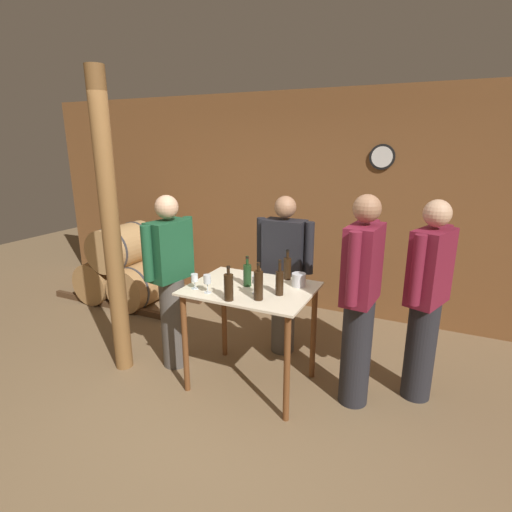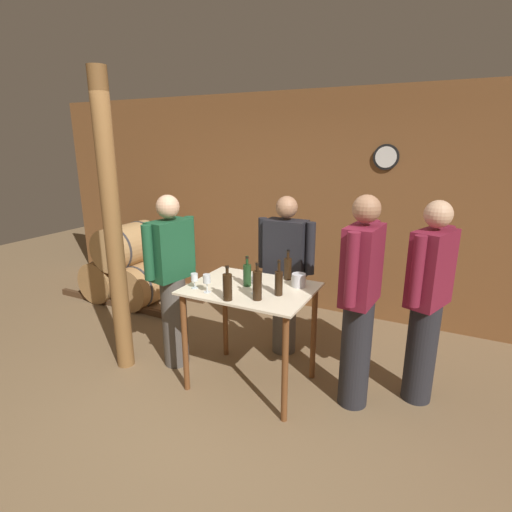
# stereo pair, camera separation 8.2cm
# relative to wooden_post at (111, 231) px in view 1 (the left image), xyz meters

# --- Properties ---
(ground_plane) EXTENTS (14.00, 14.00, 0.00)m
(ground_plane) POSITION_rel_wooden_post_xyz_m (1.21, -0.24, -1.35)
(ground_plane) COLOR brown
(back_wall) EXTENTS (8.40, 0.08, 2.70)m
(back_wall) POSITION_rel_wooden_post_xyz_m (1.21, 2.20, 0.00)
(back_wall) COLOR brown
(back_wall) RESTS_ON ground_plane
(barrel_rack) EXTENTS (1.98, 0.77, 1.07)m
(barrel_rack) POSITION_rel_wooden_post_xyz_m (-1.17, 1.32, -0.92)
(barrel_rack) COLOR #4C331E
(barrel_rack) RESTS_ON ground_plane
(tasting_table) EXTENTS (1.05, 0.79, 0.92)m
(tasting_table) POSITION_rel_wooden_post_xyz_m (1.24, 0.27, -0.60)
(tasting_table) COLOR beige
(tasting_table) RESTS_ON ground_plane
(wooden_post) EXTENTS (0.16, 0.16, 2.70)m
(wooden_post) POSITION_rel_wooden_post_xyz_m (0.00, 0.00, 0.00)
(wooden_post) COLOR brown
(wooden_post) RESTS_ON ground_plane
(wine_bottle_far_left) EXTENTS (0.07, 0.07, 0.26)m
(wine_bottle_far_left) POSITION_rel_wooden_post_xyz_m (1.20, 0.29, -0.33)
(wine_bottle_far_left) COLOR #193819
(wine_bottle_far_left) RESTS_ON tasting_table
(wine_bottle_left) EXTENTS (0.07, 0.07, 0.28)m
(wine_bottle_left) POSITION_rel_wooden_post_xyz_m (1.21, -0.06, -0.32)
(wine_bottle_left) COLOR black
(wine_bottle_left) RESTS_ON tasting_table
(wine_bottle_center) EXTENTS (0.07, 0.07, 0.30)m
(wine_bottle_center) POSITION_rel_wooden_post_xyz_m (1.41, 0.05, -0.31)
(wine_bottle_center) COLOR black
(wine_bottle_center) RESTS_ON tasting_table
(wine_bottle_right) EXTENTS (0.07, 0.07, 0.27)m
(wine_bottle_right) POSITION_rel_wooden_post_xyz_m (1.44, 0.60, -0.32)
(wine_bottle_right) COLOR black
(wine_bottle_right) RESTS_ON tasting_table
(wine_bottle_far_right) EXTENTS (0.07, 0.07, 0.29)m
(wine_bottle_far_right) POSITION_rel_wooden_post_xyz_m (1.52, 0.22, -0.32)
(wine_bottle_far_right) COLOR black
(wine_bottle_far_right) RESTS_ON tasting_table
(wine_glass_near_left) EXTENTS (0.06, 0.06, 0.13)m
(wine_glass_near_left) POSITION_rel_wooden_post_xyz_m (0.83, 0.05, -0.34)
(wine_glass_near_left) COLOR silver
(wine_glass_near_left) RESTS_ON tasting_table
(wine_glass_near_center) EXTENTS (0.06, 0.06, 0.15)m
(wine_glass_near_center) POSITION_rel_wooden_post_xyz_m (0.98, 0.01, -0.32)
(wine_glass_near_center) COLOR silver
(wine_glass_near_center) RESTS_ON tasting_table
(wine_glass_near_right) EXTENTS (0.06, 0.06, 0.15)m
(wine_glass_near_right) POSITION_rel_wooden_post_xyz_m (1.34, 0.16, -0.32)
(wine_glass_near_right) COLOR silver
(wine_glass_near_right) RESTS_ON tasting_table
(ice_bucket) EXTENTS (0.12, 0.12, 0.11)m
(ice_bucket) POSITION_rel_wooden_post_xyz_m (1.60, 0.48, -0.37)
(ice_bucket) COLOR silver
(ice_bucket) RESTS_ON tasting_table
(person_host) EXTENTS (0.29, 0.58, 1.66)m
(person_host) POSITION_rel_wooden_post_xyz_m (0.43, 0.25, -0.47)
(person_host) COLOR #4C4742
(person_host) RESTS_ON ground_plane
(person_visitor_with_scarf) EXTENTS (0.25, 0.59, 1.74)m
(person_visitor_with_scarf) POSITION_rel_wooden_post_xyz_m (2.13, 0.40, -0.43)
(person_visitor_with_scarf) COLOR #232328
(person_visitor_with_scarf) RESTS_ON ground_plane
(person_visitor_bearded) EXTENTS (0.59, 0.24, 1.62)m
(person_visitor_bearded) POSITION_rel_wooden_post_xyz_m (1.28, 0.95, -0.50)
(person_visitor_bearded) COLOR #4C4742
(person_visitor_bearded) RESTS_ON ground_plane
(person_visitor_near_door) EXTENTS (0.34, 0.56, 1.69)m
(person_visitor_near_door) POSITION_rel_wooden_post_xyz_m (2.60, 0.71, -0.45)
(person_visitor_near_door) COLOR #232328
(person_visitor_near_door) RESTS_ON ground_plane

